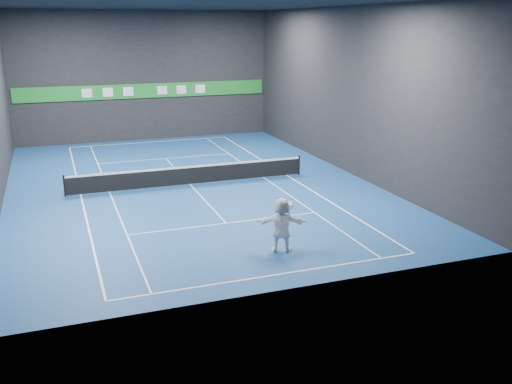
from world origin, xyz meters
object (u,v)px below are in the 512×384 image
object	(u,v)px
player	(282,225)
tennis_ball	(272,181)
tennis_net	(190,175)
tennis_racket	(290,205)

from	to	relation	value
player	tennis_ball	size ratio (longest dim) A/B	30.87
player	tennis_ball	bearing A→B (deg)	26.19
player	tennis_ball	xyz separation A→B (m)	(-0.39, -0.03, 1.70)
player	tennis_net	xyz separation A→B (m)	(-1.03, 9.99, -0.48)
tennis_racket	player	bearing A→B (deg)	-172.04
player	tennis_racket	world-z (taller)	player
player	tennis_racket	bearing A→B (deg)	-150.15
tennis_ball	player	bearing A→B (deg)	4.30
player	tennis_ball	distance (m)	1.74
tennis_ball	tennis_net	size ratio (longest dim) A/B	0.01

